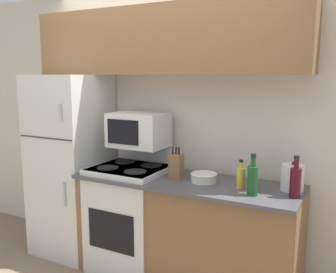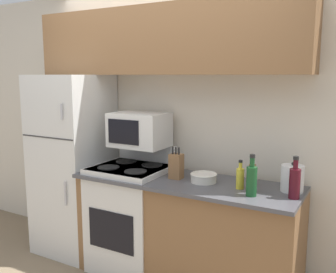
{
  "view_description": "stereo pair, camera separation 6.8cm",
  "coord_description": "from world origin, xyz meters",
  "px_view_note": "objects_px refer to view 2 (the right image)",
  "views": [
    {
      "loc": [
        1.59,
        -2.39,
        1.74
      ],
      "look_at": [
        0.17,
        0.27,
        1.25
      ],
      "focal_mm": 40.0,
      "sensor_mm": 36.0,
      "label": 1
    },
    {
      "loc": [
        1.65,
        -2.36,
        1.74
      ],
      "look_at": [
        0.17,
        0.27,
        1.25
      ],
      "focal_mm": 40.0,
      "sensor_mm": 36.0,
      "label": 2
    }
  ],
  "objects_px": {
    "microwave": "(139,130)",
    "bottle_vinegar": "(252,174)",
    "stove": "(132,215)",
    "bottle_wine_green": "(252,180)",
    "refrigerator": "(73,164)",
    "bowl": "(204,177)",
    "bottle_cooking_spray": "(240,178)",
    "kettle": "(292,178)",
    "bottle_soy_sauce": "(250,182)",
    "bottle_wine_red": "(295,182)",
    "knife_block": "(176,166)"
  },
  "relations": [
    {
      "from": "bottle_vinegar",
      "to": "bottle_wine_green",
      "type": "relative_size",
      "value": 0.8
    },
    {
      "from": "refrigerator",
      "to": "kettle",
      "type": "height_order",
      "value": "refrigerator"
    },
    {
      "from": "kettle",
      "to": "bottle_wine_green",
      "type": "bearing_deg",
      "value": -132.85
    },
    {
      "from": "bottle_cooking_spray",
      "to": "bottle_wine_green",
      "type": "bearing_deg",
      "value": -44.87
    },
    {
      "from": "stove",
      "to": "bowl",
      "type": "xyz_separation_m",
      "value": [
        0.7,
        0.02,
        0.45
      ]
    },
    {
      "from": "bowl",
      "to": "bottle_cooking_spray",
      "type": "distance_m",
      "value": 0.31
    },
    {
      "from": "bottle_wine_red",
      "to": "kettle",
      "type": "xyz_separation_m",
      "value": [
        -0.05,
        0.16,
        -0.02
      ]
    },
    {
      "from": "refrigerator",
      "to": "stove",
      "type": "height_order",
      "value": "refrigerator"
    },
    {
      "from": "bottle_soy_sauce",
      "to": "bottle_cooking_spray",
      "type": "relative_size",
      "value": 0.82
    },
    {
      "from": "microwave",
      "to": "bottle_wine_green",
      "type": "relative_size",
      "value": 1.64
    },
    {
      "from": "bowl",
      "to": "bottle_soy_sauce",
      "type": "xyz_separation_m",
      "value": [
        0.4,
        -0.06,
        0.03
      ]
    },
    {
      "from": "bottle_vinegar",
      "to": "bottle_wine_green",
      "type": "xyz_separation_m",
      "value": [
        0.07,
        -0.24,
        0.02
      ]
    },
    {
      "from": "knife_block",
      "to": "bottle_cooking_spray",
      "type": "bearing_deg",
      "value": -1.51
    },
    {
      "from": "bottle_wine_green",
      "to": "bottle_cooking_spray",
      "type": "bearing_deg",
      "value": 135.13
    },
    {
      "from": "stove",
      "to": "bottle_wine_green",
      "type": "height_order",
      "value": "bottle_wine_green"
    },
    {
      "from": "stove",
      "to": "bottle_wine_red",
      "type": "height_order",
      "value": "bottle_wine_red"
    },
    {
      "from": "bottle_soy_sauce",
      "to": "bottle_cooking_spray",
      "type": "bearing_deg",
      "value": 159.0
    },
    {
      "from": "knife_block",
      "to": "bottle_soy_sauce",
      "type": "distance_m",
      "value": 0.65
    },
    {
      "from": "refrigerator",
      "to": "microwave",
      "type": "bearing_deg",
      "value": 6.33
    },
    {
      "from": "bottle_vinegar",
      "to": "bowl",
      "type": "bearing_deg",
      "value": -166.07
    },
    {
      "from": "kettle",
      "to": "stove",
      "type": "bearing_deg",
      "value": -175.27
    },
    {
      "from": "bottle_wine_red",
      "to": "bottle_soy_sauce",
      "type": "bearing_deg",
      "value": 179.86
    },
    {
      "from": "bowl",
      "to": "bottle_wine_green",
      "type": "relative_size",
      "value": 0.72
    },
    {
      "from": "bottle_wine_red",
      "to": "kettle",
      "type": "distance_m",
      "value": 0.17
    },
    {
      "from": "refrigerator",
      "to": "microwave",
      "type": "relative_size",
      "value": 3.54
    },
    {
      "from": "stove",
      "to": "kettle",
      "type": "height_order",
      "value": "kettle"
    },
    {
      "from": "refrigerator",
      "to": "stove",
      "type": "xyz_separation_m",
      "value": [
        0.71,
        -0.03,
        -0.39
      ]
    },
    {
      "from": "bottle_vinegar",
      "to": "bottle_wine_red",
      "type": "bearing_deg",
      "value": -23.82
    },
    {
      "from": "stove",
      "to": "knife_block",
      "type": "distance_m",
      "value": 0.69
    },
    {
      "from": "refrigerator",
      "to": "bottle_soy_sauce",
      "type": "relative_size",
      "value": 9.7
    },
    {
      "from": "microwave",
      "to": "knife_block",
      "type": "relative_size",
      "value": 1.85
    },
    {
      "from": "refrigerator",
      "to": "knife_block",
      "type": "height_order",
      "value": "refrigerator"
    },
    {
      "from": "bottle_vinegar",
      "to": "kettle",
      "type": "bearing_deg",
      "value": 1.29
    },
    {
      "from": "bottle_wine_red",
      "to": "bottle_vinegar",
      "type": "bearing_deg",
      "value": 156.18
    },
    {
      "from": "stove",
      "to": "bottle_wine_red",
      "type": "bearing_deg",
      "value": -1.89
    },
    {
      "from": "bottle_vinegar",
      "to": "bottle_soy_sauce",
      "type": "xyz_separation_m",
      "value": [
        0.03,
        -0.15,
        -0.02
      ]
    },
    {
      "from": "stove",
      "to": "bottle_wine_green",
      "type": "bearing_deg",
      "value": -6.81
    },
    {
      "from": "microwave",
      "to": "bottle_vinegar",
      "type": "height_order",
      "value": "microwave"
    },
    {
      "from": "bowl",
      "to": "bottle_cooking_spray",
      "type": "bearing_deg",
      "value": -4.85
    },
    {
      "from": "refrigerator",
      "to": "bottle_vinegar",
      "type": "relative_size",
      "value": 7.27
    },
    {
      "from": "microwave",
      "to": "bowl",
      "type": "xyz_separation_m",
      "value": [
        0.67,
        -0.1,
        -0.33
      ]
    },
    {
      "from": "bowl",
      "to": "bottle_cooking_spray",
      "type": "height_order",
      "value": "bottle_cooking_spray"
    },
    {
      "from": "stove",
      "to": "bowl",
      "type": "bearing_deg",
      "value": 1.25
    },
    {
      "from": "bowl",
      "to": "kettle",
      "type": "distance_m",
      "value": 0.67
    },
    {
      "from": "microwave",
      "to": "refrigerator",
      "type": "bearing_deg",
      "value": -173.67
    },
    {
      "from": "microwave",
      "to": "bottle_vinegar",
      "type": "relative_size",
      "value": 2.05
    },
    {
      "from": "bottle_soy_sauce",
      "to": "kettle",
      "type": "height_order",
      "value": "kettle"
    },
    {
      "from": "bottle_cooking_spray",
      "to": "bottle_vinegar",
      "type": "bearing_deg",
      "value": 64.4
    },
    {
      "from": "refrigerator",
      "to": "bowl",
      "type": "xyz_separation_m",
      "value": [
        1.41,
        -0.01,
        0.06
      ]
    },
    {
      "from": "bottle_wine_green",
      "to": "bottle_wine_red",
      "type": "bearing_deg",
      "value": 17.76
    }
  ]
}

